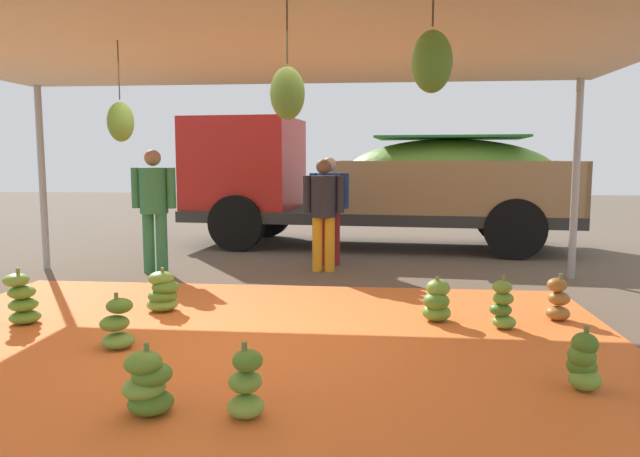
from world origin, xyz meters
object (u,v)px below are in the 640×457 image
at_px(banana_bunch_1, 163,293).
at_px(banana_bunch_6, 22,300).
at_px(banana_bunch_0, 503,306).
at_px(banana_bunch_3, 437,302).
at_px(banana_bunch_10, 583,363).
at_px(banana_bunch_7, 148,384).
at_px(banana_bunch_9, 117,325).
at_px(worker_0, 154,201).
at_px(cargo_truck_main, 367,179).
at_px(worker_2, 324,206).
at_px(banana_bunch_2, 558,300).
at_px(banana_bunch_8, 246,386).
at_px(worker_1, 329,203).

distance_m(banana_bunch_1, banana_bunch_6, 1.36).
xyz_separation_m(banana_bunch_0, banana_bunch_3, (-0.61, 0.19, -0.02)).
xyz_separation_m(banana_bunch_1, banana_bunch_10, (3.74, -1.85, -0.00)).
height_order(banana_bunch_1, banana_bunch_7, banana_bunch_1).
xyz_separation_m(banana_bunch_0, banana_bunch_9, (-3.44, -0.94, -0.02)).
relative_size(banana_bunch_9, worker_0, 0.27).
bearing_deg(cargo_truck_main, banana_bunch_9, -107.78).
bearing_deg(banana_bunch_7, banana_bunch_3, 49.34).
relative_size(banana_bunch_1, worker_2, 0.29).
height_order(banana_bunch_2, worker_2, worker_2).
xyz_separation_m(cargo_truck_main, worker_0, (-2.99, -2.93, -0.23)).
distance_m(banana_bunch_0, worker_0, 5.10).
distance_m(banana_bunch_10, cargo_truck_main, 7.20).
bearing_deg(banana_bunch_0, banana_bunch_3, 162.82).
xyz_separation_m(banana_bunch_0, banana_bunch_2, (0.62, 0.37, -0.02)).
bearing_deg(banana_bunch_10, banana_bunch_8, -163.85).
distance_m(banana_bunch_8, worker_1, 5.56).
relative_size(banana_bunch_9, cargo_truck_main, 0.07).
relative_size(worker_1, worker_2, 1.02).
xyz_separation_m(banana_bunch_0, banana_bunch_8, (-2.03, -2.19, -0.02)).
bearing_deg(banana_bunch_6, worker_0, 83.64).
distance_m(banana_bunch_10, worker_1, 5.38).
relative_size(banana_bunch_0, banana_bunch_8, 1.08).
xyz_separation_m(banana_bunch_6, banana_bunch_7, (2.04, -1.90, -0.04)).
xyz_separation_m(banana_bunch_8, banana_bunch_9, (-1.41, 1.25, -0.00)).
relative_size(banana_bunch_1, banana_bunch_9, 0.98).
height_order(banana_bunch_6, banana_bunch_7, banana_bunch_6).
xyz_separation_m(banana_bunch_2, banana_bunch_7, (-3.29, -2.58, -0.00)).
bearing_deg(banana_bunch_6, cargo_truck_main, 59.94).
distance_m(banana_bunch_6, worker_0, 2.89).
bearing_deg(banana_bunch_3, banana_bunch_1, 177.32).
bearing_deg(banana_bunch_8, banana_bunch_1, 120.35).
bearing_deg(banana_bunch_7, banana_bunch_8, 1.51).
xyz_separation_m(banana_bunch_9, worker_1, (1.49, 4.26, 0.76)).
bearing_deg(cargo_truck_main, worker_2, -102.65).
height_order(worker_0, worker_2, worker_0).
height_order(banana_bunch_7, worker_1, worker_1).
bearing_deg(banana_bunch_1, banana_bunch_2, 0.65).
bearing_deg(banana_bunch_1, cargo_truck_main, 67.59).
bearing_deg(banana_bunch_9, worker_1, 70.78).
height_order(banana_bunch_7, worker_0, worker_0).
bearing_deg(banana_bunch_6, banana_bunch_8, -35.17).
bearing_deg(banana_bunch_10, worker_2, 117.34).
height_order(banana_bunch_10, worker_2, worker_2).
bearing_deg(worker_2, cargo_truck_main, 77.35).
height_order(banana_bunch_0, banana_bunch_3, banana_bunch_0).
height_order(banana_bunch_1, banana_bunch_10, banana_bunch_1).
height_order(cargo_truck_main, worker_2, cargo_truck_main).
bearing_deg(banana_bunch_8, worker_1, 89.23).
relative_size(banana_bunch_6, worker_2, 0.35).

